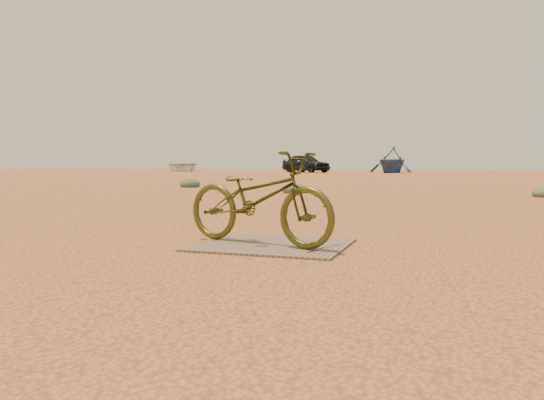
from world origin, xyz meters
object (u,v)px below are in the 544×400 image
(plywood_board, at_px, (272,245))
(boat_far_left, at_px, (392,160))
(car, at_px, (306,163))
(boat_near_left, at_px, (182,165))
(bicycle, at_px, (258,198))

(plywood_board, distance_m, boat_far_left, 39.78)
(car, height_order, boat_near_left, car)
(plywood_board, bearing_deg, boat_far_left, 94.54)
(boat_near_left, distance_m, boat_far_left, 20.74)
(plywood_board, height_order, car, car)
(bicycle, xyz_separation_m, boat_near_left, (-23.64, 41.90, 0.15))
(bicycle, relative_size, boat_far_left, 0.41)
(bicycle, height_order, boat_near_left, boat_near_left)
(car, distance_m, boat_far_left, 7.38)
(car, xyz_separation_m, boat_near_left, (-13.24, 2.09, -0.18))
(boat_near_left, relative_size, boat_far_left, 1.44)
(plywood_board, xyz_separation_m, bicycle, (-0.13, -0.05, 0.46))
(plywood_board, bearing_deg, car, 104.82)
(plywood_board, bearing_deg, bicycle, -159.24)
(plywood_board, relative_size, car, 0.31)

